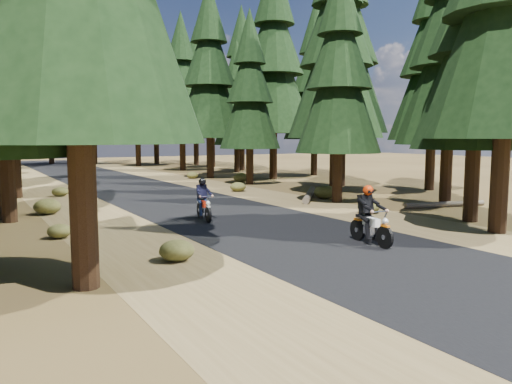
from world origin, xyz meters
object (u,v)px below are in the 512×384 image
(log_near, at_px, (309,194))
(rider_follow, at_px, (204,206))
(rider_lead, at_px, (371,225))
(log_far, at_px, (445,204))

(log_near, relative_size, rider_follow, 3.07)
(rider_lead, bearing_deg, rider_follow, -63.87)
(log_far, bearing_deg, rider_follow, -177.19)
(rider_lead, height_order, rider_follow, rider_lead)
(rider_lead, distance_m, rider_follow, 6.49)
(rider_lead, bearing_deg, log_near, -112.15)
(log_near, height_order, rider_follow, rider_follow)
(log_far, height_order, rider_lead, rider_lead)
(rider_follow, bearing_deg, log_far, 176.76)
(log_far, relative_size, rider_lead, 2.04)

